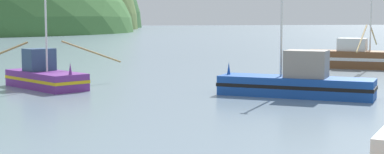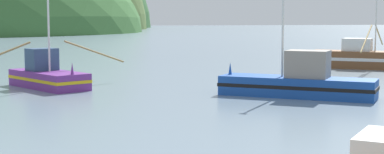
{
  "view_description": "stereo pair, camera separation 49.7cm",
  "coord_description": "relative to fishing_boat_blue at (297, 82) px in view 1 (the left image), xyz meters",
  "views": [
    {
      "loc": [
        -4.53,
        -1.62,
        4.34
      ],
      "look_at": [
        1.99,
        26.37,
        1.4
      ],
      "focal_mm": 54.88,
      "sensor_mm": 36.0,
      "label": 1
    },
    {
      "loc": [
        -4.05,
        -1.73,
        4.34
      ],
      "look_at": [
        1.99,
        26.37,
        1.4
      ],
      "focal_mm": 54.88,
      "sensor_mm": 36.0,
      "label": 2
    }
  ],
  "objects": [
    {
      "name": "hill_mid_right",
      "position": [
        -28.8,
        187.88,
        -0.79
      ],
      "size": [
        91.4,
        73.12,
        81.75
      ],
      "primitive_type": "ellipsoid",
      "color": "#516B38",
      "rests_on": "ground"
    },
    {
      "name": "fishing_boat_purple",
      "position": [
        -13.54,
        7.2,
        -0.08
      ],
      "size": [
        9.84,
        6.6,
        6.03
      ],
      "rotation": [
        0.0,
        0.0,
        5.23
      ],
      "color": "#6B2D84",
      "rests_on": "ground"
    },
    {
      "name": "fishing_boat_brown",
      "position": [
        12.72,
        15.1,
        0.09
      ],
      "size": [
        9.7,
        11.42,
        7.6
      ],
      "rotation": [
        0.0,
        0.0,
        5.65
      ],
      "color": "brown",
      "rests_on": "ground"
    },
    {
      "name": "fishing_boat_blue",
      "position": [
        0.0,
        0.0,
        0.0
      ],
      "size": [
        8.19,
        6.71,
        6.17
      ],
      "rotation": [
        0.0,
        0.0,
        2.52
      ],
      "color": "#19479E",
      "rests_on": "ground"
    }
  ]
}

